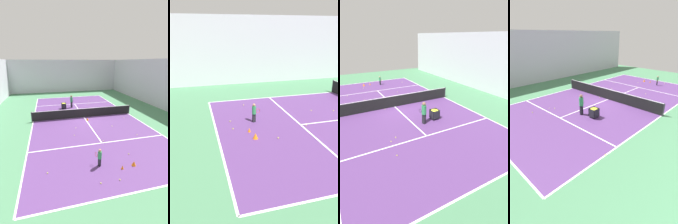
# 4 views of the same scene
# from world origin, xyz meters

# --- Properties ---
(ground_plane) EXTENTS (36.46, 36.46, 0.00)m
(ground_plane) POSITION_xyz_m (0.00, 0.00, 0.00)
(ground_plane) COLOR #477F56
(court_playing_area) EXTENTS (11.30, 21.75, 0.00)m
(court_playing_area) POSITION_xyz_m (0.00, 0.00, 0.00)
(court_playing_area) COLOR #563370
(court_playing_area) RESTS_ON ground
(line_baseline_near) EXTENTS (11.30, 0.10, 0.00)m
(line_baseline_near) POSITION_xyz_m (0.00, -10.87, 0.01)
(line_baseline_near) COLOR white
(line_baseline_near) RESTS_ON ground
(line_sideline_left) EXTENTS (0.10, 21.75, 0.00)m
(line_sideline_left) POSITION_xyz_m (-5.65, 0.00, 0.01)
(line_sideline_left) COLOR white
(line_sideline_left) RESTS_ON ground
(line_sideline_right) EXTENTS (0.10, 21.75, 0.00)m
(line_sideline_right) POSITION_xyz_m (5.65, 0.00, 0.01)
(line_sideline_right) COLOR white
(line_sideline_right) RESTS_ON ground
(line_service_near) EXTENTS (11.30, 0.10, 0.00)m
(line_service_near) POSITION_xyz_m (0.00, -5.98, 0.01)
(line_service_near) COLOR white
(line_service_near) RESTS_ON ground
(line_service_far) EXTENTS (11.30, 0.10, 0.00)m
(line_service_far) POSITION_xyz_m (0.00, 5.98, 0.01)
(line_service_far) COLOR white
(line_service_far) RESTS_ON ground
(line_centre_service) EXTENTS (0.10, 11.96, 0.00)m
(line_centre_service) POSITION_xyz_m (0.00, 0.00, 0.01)
(line_centre_service) COLOR white
(line_centre_service) RESTS_ON ground
(hall_enclosure_right) EXTENTS (0.15, 32.76, 6.54)m
(hall_enclosure_right) POSITION_xyz_m (11.08, 0.00, 3.27)
(hall_enclosure_right) COLOR silver
(hall_enclosure_right) RESTS_ON ground
(tennis_net) EXTENTS (11.60, 0.10, 1.09)m
(tennis_net) POSITION_xyz_m (0.00, 0.00, 0.56)
(tennis_net) COLOR #2D2D33
(tennis_net) RESTS_ON ground
(player_near_baseline) EXTENTS (0.32, 0.56, 1.18)m
(player_near_baseline) POSITION_xyz_m (-1.13, -8.51, 0.68)
(player_near_baseline) COLOR black
(player_near_baseline) RESTS_ON ground
(coach_at_net) EXTENTS (0.42, 0.68, 1.74)m
(coach_at_net) POSITION_xyz_m (-0.74, 4.32, 1.00)
(coach_at_net) COLOR black
(coach_at_net) RESTS_ON ground
(ball_cart) EXTENTS (0.62, 0.63, 0.80)m
(ball_cart) POSITION_xyz_m (-1.87, 4.01, 0.57)
(ball_cart) COLOR black
(ball_cart) RESTS_ON ground
(training_cone_0) EXTENTS (0.16, 0.16, 0.25)m
(training_cone_0) POSITION_xyz_m (0.13, -9.13, 0.13)
(training_cone_0) COLOR orange
(training_cone_0) RESTS_ON ground
(training_cone_1) EXTENTS (0.27, 0.27, 0.31)m
(training_cone_1) POSITION_xyz_m (0.96, -9.02, 0.16)
(training_cone_1) COLOR orange
(training_cone_1) RESTS_ON ground
(training_cone_2) EXTENTS (0.27, 0.27, 0.31)m
(training_cone_2) POSITION_xyz_m (0.14, -1.00, 0.16)
(training_cone_2) COLOR orange
(training_cone_2) RESTS_ON ground
(tennis_ball_0) EXTENTS (0.07, 0.07, 0.07)m
(tennis_ball_0) POSITION_xyz_m (2.30, 5.50, 0.04)
(tennis_ball_0) COLOR yellow
(tennis_ball_0) RESTS_ON ground
(tennis_ball_1) EXTENTS (0.07, 0.07, 0.07)m
(tennis_ball_1) POSITION_xyz_m (1.27, -7.88, 0.04)
(tennis_ball_1) COLOR yellow
(tennis_ball_1) RESTS_ON ground
(tennis_ball_2) EXTENTS (0.07, 0.07, 0.07)m
(tennis_ball_2) POSITION_xyz_m (2.11, -3.18, 0.04)
(tennis_ball_2) COLOR yellow
(tennis_ball_2) RESTS_ON ground
(tennis_ball_3) EXTENTS (0.07, 0.07, 0.07)m
(tennis_ball_3) POSITION_xyz_m (2.48, 7.01, 0.04)
(tennis_ball_3) COLOR yellow
(tennis_ball_3) RESTS_ON ground
(tennis_ball_5) EXTENTS (0.07, 0.07, 0.07)m
(tennis_ball_5) POSITION_xyz_m (-0.44, -9.94, 0.04)
(tennis_ball_5) COLOR yellow
(tennis_ball_5) RESTS_ON ground
(tennis_ball_6) EXTENTS (0.07, 0.07, 0.07)m
(tennis_ball_6) POSITION_xyz_m (-5.65, 7.03, 0.04)
(tennis_ball_6) COLOR yellow
(tennis_ball_6) RESTS_ON ground
(tennis_ball_7) EXTENTS (0.07, 0.07, 0.07)m
(tennis_ball_7) POSITION_xyz_m (1.01, 0.21, 0.04)
(tennis_ball_7) COLOR yellow
(tennis_ball_7) RESTS_ON ground
(tennis_ball_8) EXTENTS (0.07, 0.07, 0.07)m
(tennis_ball_8) POSITION_xyz_m (0.20, -5.72, 0.04)
(tennis_ball_8) COLOR yellow
(tennis_ball_8) RESTS_ON ground
(tennis_ball_9) EXTENTS (0.07, 0.07, 0.07)m
(tennis_ball_9) POSITION_xyz_m (-1.54, -9.92, 0.04)
(tennis_ball_9) COLOR yellow
(tennis_ball_9) RESTS_ON ground
(tennis_ball_10) EXTENTS (0.07, 0.07, 0.07)m
(tennis_ball_10) POSITION_xyz_m (-1.49, -2.74, 0.04)
(tennis_ball_10) COLOR yellow
(tennis_ball_10) RESTS_ON ground
(tennis_ball_11) EXTENTS (0.07, 0.07, 0.07)m
(tennis_ball_11) POSITION_xyz_m (-1.92, -4.20, 0.04)
(tennis_ball_11) COLOR yellow
(tennis_ball_11) RESTS_ON ground
(tennis_ball_12) EXTENTS (0.07, 0.07, 0.07)m
(tennis_ball_12) POSITION_xyz_m (4.39, -1.36, 0.04)
(tennis_ball_12) COLOR yellow
(tennis_ball_12) RESTS_ON ground
(tennis_ball_13) EXTENTS (0.07, 0.07, 0.07)m
(tennis_ball_13) POSITION_xyz_m (3.47, -5.47, 0.04)
(tennis_ball_13) COLOR yellow
(tennis_ball_13) RESTS_ON ground
(tennis_ball_14) EXTENTS (0.07, 0.07, 0.07)m
(tennis_ball_14) POSITION_xyz_m (1.88, 5.19, 0.04)
(tennis_ball_14) COLOR yellow
(tennis_ball_14) RESTS_ON ground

